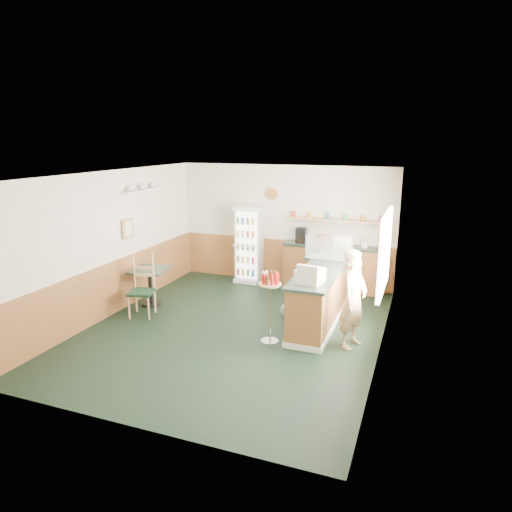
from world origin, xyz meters
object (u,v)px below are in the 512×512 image
at_px(display_case, 330,247).
at_px(condiment_stand, 270,296).
at_px(cash_register, 310,276).
at_px(cafe_chair, 144,284).
at_px(drinks_fridge, 249,244).
at_px(cafe_table, 150,279).
at_px(shopkeeper, 353,299).

distance_m(display_case, condiment_stand, 1.95).
distance_m(cash_register, cafe_chair, 3.26).
bearing_deg(drinks_fridge, cafe_table, -120.30).
bearing_deg(condiment_stand, drinks_fridge, 117.22).
height_order(display_case, shopkeeper, shopkeeper).
relative_size(display_case, shopkeeper, 0.54).
distance_m(condiment_stand, cafe_table, 2.94).
height_order(cafe_table, cafe_chair, cafe_chair).
relative_size(cafe_table, cafe_chair, 0.67).
bearing_deg(display_case, drinks_fridge, 150.69).
bearing_deg(cash_register, cafe_table, 178.71).
bearing_deg(display_case, shopkeeper, -64.71).
xyz_separation_m(shopkeeper, cafe_table, (-4.10, 0.49, -0.27)).
relative_size(cash_register, shopkeeper, 0.26).
xyz_separation_m(drinks_fridge, cafe_table, (-1.28, -2.18, -0.36)).
height_order(drinks_fridge, cash_register, drinks_fridge).
height_order(drinks_fridge, shopkeeper, drinks_fridge).
bearing_deg(cafe_table, display_case, 16.21).
relative_size(condiment_stand, cafe_chair, 1.01).
bearing_deg(cash_register, cafe_chair, -173.32).
xyz_separation_m(cafe_table, cafe_chair, (0.18, -0.48, 0.08)).
height_order(cash_register, cafe_table, cash_register).
bearing_deg(cash_register, condiment_stand, -147.48).
distance_m(shopkeeper, condiment_stand, 1.32).
bearing_deg(shopkeeper, drinks_fridge, 64.18).
bearing_deg(cafe_table, shopkeeper, -6.85).
height_order(shopkeeper, cafe_chair, shopkeeper).
bearing_deg(condiment_stand, cafe_chair, 172.84).
bearing_deg(drinks_fridge, condiment_stand, -62.78).
bearing_deg(shopkeeper, condiment_stand, 121.50).
bearing_deg(cafe_chair, shopkeeper, -15.11).
xyz_separation_m(drinks_fridge, shopkeeper, (2.82, -2.67, -0.08)).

